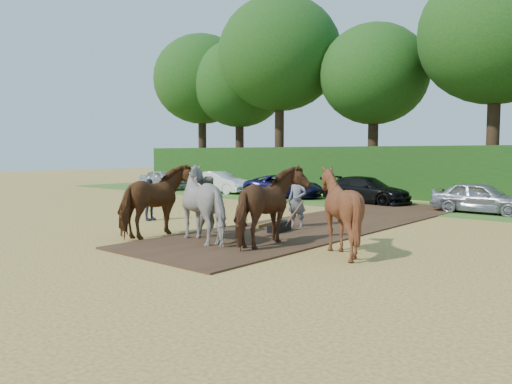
# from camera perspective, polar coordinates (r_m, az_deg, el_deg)

# --- Properties ---
(ground) EXTENTS (120.00, 120.00, 0.00)m
(ground) POSITION_cam_1_polar(r_m,az_deg,el_deg) (14.64, -11.28, -5.92)
(ground) COLOR gold
(ground) RESTS_ON ground
(earth_strip) EXTENTS (4.50, 17.00, 0.05)m
(earth_strip) POSITION_cam_1_polar(r_m,az_deg,el_deg) (18.84, 8.74, -3.48)
(earth_strip) COLOR #472D1C
(earth_strip) RESTS_ON ground
(grass_verge) EXTENTS (50.00, 5.00, 0.03)m
(grass_verge) POSITION_cam_1_polar(r_m,az_deg,el_deg) (25.64, 14.20, -1.47)
(grass_verge) COLOR #38601E
(grass_verge) RESTS_ON ground
(hedgerow) EXTENTS (46.00, 1.60, 3.00)m
(hedgerow) POSITION_cam_1_polar(r_m,az_deg,el_deg) (29.63, 18.16, 2.11)
(hedgerow) COLOR #14380F
(hedgerow) RESTS_ON ground
(spectator_near) EXTENTS (1.12, 1.16, 1.89)m
(spectator_near) POSITION_cam_1_polar(r_m,az_deg,el_deg) (15.81, -5.29, -1.62)
(spectator_near) COLOR #B5AC8E
(spectator_near) RESTS_ON ground
(spectator_far) EXTENTS (0.44, 0.97, 1.62)m
(spectator_far) POSITION_cam_1_polar(r_m,az_deg,el_deg) (19.76, -12.11, -0.86)
(spectator_far) COLOR #262732
(spectator_far) RESTS_ON ground
(plough_team) EXTENTS (7.60, 6.04, 2.28)m
(plough_team) POSITION_cam_1_polar(r_m,az_deg,el_deg) (14.33, -1.58, -1.49)
(plough_team) COLOR brown
(plough_team) RESTS_ON ground
(parked_cars) EXTENTS (36.42, 3.01, 1.42)m
(parked_cars) POSITION_cam_1_polar(r_m,az_deg,el_deg) (25.85, 13.52, 0.09)
(parked_cars) COLOR #BABEC1
(parked_cars) RESTS_ON ground
(treeline) EXTENTS (48.70, 10.60, 14.21)m
(treeline) POSITION_cam_1_polar(r_m,az_deg,el_deg) (33.80, 17.89, 15.12)
(treeline) COLOR #382616
(treeline) RESTS_ON ground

